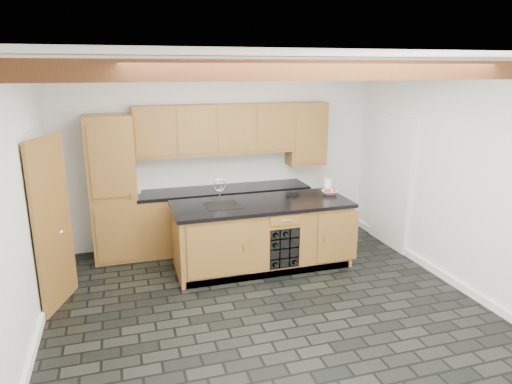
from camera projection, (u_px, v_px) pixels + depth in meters
ground at (271, 313)px, 5.24m from camera, size 5.00×5.00×0.00m
room_shell at (250, 174)px, 5.31m from camera, size 5.01×5.00×5.00m
back_cabinetry at (201, 186)px, 6.95m from camera, size 3.65×0.62×2.20m
island at (262, 234)px, 6.39m from camera, size 2.48×0.96×0.93m
faucet at (222, 203)px, 6.15m from camera, size 0.45×0.40×0.34m
kitchen_scale at (293, 193)px, 6.64m from camera, size 0.17×0.11×0.05m
fruit_bowl at (330, 192)px, 6.68m from camera, size 0.26×0.26×0.06m
fruit_cluster at (330, 190)px, 6.68m from camera, size 0.16×0.17×0.07m
paper_towel at (328, 186)px, 6.71m from camera, size 0.11×0.11×0.21m
mug at (138, 191)px, 6.72m from camera, size 0.11×0.11×0.09m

